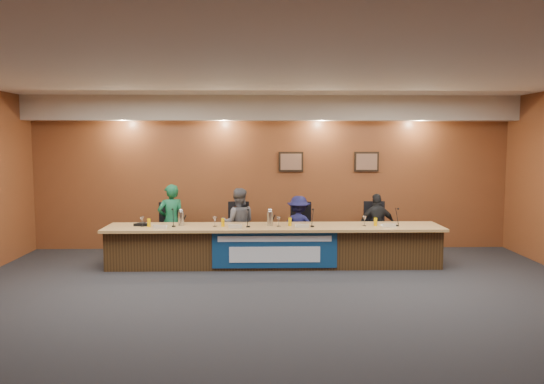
{
  "coord_description": "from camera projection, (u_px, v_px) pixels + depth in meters",
  "views": [
    {
      "loc": [
        -0.27,
        -7.18,
        2.3
      ],
      "look_at": [
        -0.03,
        2.65,
        1.34
      ],
      "focal_mm": 35.0,
      "sensor_mm": 36.0,
      "label": 1
    }
  ],
  "objects": [
    {
      "name": "microphone_d",
      "position": [
        396.0,
        226.0,
        9.6
      ],
      "size": [
        0.07,
        0.07,
        0.02
      ],
      "primitive_type": "cylinder",
      "color": "black",
      "rests_on": "dais_top"
    },
    {
      "name": "nameplate_d",
      "position": [
        389.0,
        225.0,
        9.44
      ],
      "size": [
        0.24,
        0.08,
        0.1
      ],
      "primitive_type": "cube",
      "rotation": [
        0.31,
        0.0,
        0.0
      ],
      "color": "white",
      "rests_on": "dais_top"
    },
    {
      "name": "juice_glass_a",
      "position": [
        149.0,
        223.0,
        9.51
      ],
      "size": [
        0.06,
        0.06,
        0.15
      ],
      "primitive_type": "cylinder",
      "color": "#E4A700",
      "rests_on": "dais_top"
    },
    {
      "name": "soffit",
      "position": [
        272.0,
        108.0,
        10.81
      ],
      "size": [
        10.0,
        0.5,
        0.5
      ],
      "primitive_type": "cube",
      "color": "beige",
      "rests_on": "wall_back"
    },
    {
      "name": "wall_photo_left",
      "position": [
        291.0,
        162.0,
        11.15
      ],
      "size": [
        0.52,
        0.04,
        0.42
      ],
      "primitive_type": "cube",
      "color": "black",
      "rests_on": "wall_back"
    },
    {
      "name": "microphone_c",
      "position": [
        312.0,
        226.0,
        9.52
      ],
      "size": [
        0.07,
        0.07,
        0.02
      ],
      "primitive_type": "cylinder",
      "color": "black",
      "rests_on": "dais_top"
    },
    {
      "name": "panelist_d",
      "position": [
        377.0,
        225.0,
        10.42
      ],
      "size": [
        0.74,
        0.32,
        1.26
      ],
      "primitive_type": "imported",
      "rotation": [
        0.0,
        0.0,
        3.16
      ],
      "color": "black",
      "rests_on": "floor"
    },
    {
      "name": "microphone_b",
      "position": [
        248.0,
        227.0,
        9.49
      ],
      "size": [
        0.07,
        0.07,
        0.02
      ],
      "primitive_type": "cylinder",
      "color": "black",
      "rests_on": "dais_top"
    },
    {
      "name": "ceiling",
      "position": [
        279.0,
        73.0,
        7.06
      ],
      "size": [
        10.0,
        8.0,
        0.04
      ],
      "primitive_type": "cube",
      "color": "silver",
      "rests_on": "wall_back"
    },
    {
      "name": "nameplate_b",
      "position": [
        235.0,
        226.0,
        9.33
      ],
      "size": [
        0.24,
        0.08,
        0.1
      ],
      "primitive_type": "cube",
      "rotation": [
        0.31,
        0.0,
        0.0
      ],
      "color": "white",
      "rests_on": "dais_top"
    },
    {
      "name": "paper_stack",
      "position": [
        388.0,
        226.0,
        9.62
      ],
      "size": [
        0.26,
        0.33,
        0.01
      ],
      "primitive_type": "cube",
      "rotation": [
        0.0,
        0.0,
        0.14
      ],
      "color": "white",
      "rests_on": "dais_top"
    },
    {
      "name": "banner",
      "position": [
        275.0,
        250.0,
        9.31
      ],
      "size": [
        2.2,
        0.02,
        0.65
      ],
      "primitive_type": "cube",
      "color": "navy",
      "rests_on": "dais_body"
    },
    {
      "name": "office_chair_b",
      "position": [
        239.0,
        233.0,
        10.47
      ],
      "size": [
        0.49,
        0.49,
        0.08
      ],
      "primitive_type": "cube",
      "rotation": [
        0.0,
        0.0,
        0.03
      ],
      "color": "black",
      "rests_on": "floor"
    },
    {
      "name": "dais_top",
      "position": [
        274.0,
        227.0,
        9.64
      ],
      "size": [
        6.1,
        0.95,
        0.05
      ],
      "primitive_type": "cube",
      "color": "#B1864E",
      "rests_on": "dais_body"
    },
    {
      "name": "office_chair_c",
      "position": [
        298.0,
        232.0,
        10.5
      ],
      "size": [
        0.6,
        0.6,
        0.08
      ],
      "primitive_type": "cube",
      "rotation": [
        0.0,
        0.0,
        -0.29
      ],
      "color": "black",
      "rests_on": "floor"
    },
    {
      "name": "water_glass_d",
      "position": [
        364.0,
        221.0,
        9.61
      ],
      "size": [
        0.08,
        0.08,
        0.18
      ],
      "primitive_type": "cylinder",
      "color": "silver",
      "rests_on": "dais_top"
    },
    {
      "name": "panelist_b",
      "position": [
        238.0,
        223.0,
        10.35
      ],
      "size": [
        0.69,
        0.55,
        1.37
      ],
      "primitive_type": "imported",
      "rotation": [
        0.0,
        0.0,
        3.18
      ],
      "color": "#57555A",
      "rests_on": "floor"
    },
    {
      "name": "microphone_a",
      "position": [
        174.0,
        226.0,
        9.53
      ],
      "size": [
        0.07,
        0.07,
        0.02
      ],
      "primitive_type": "cylinder",
      "color": "black",
      "rests_on": "dais_top"
    },
    {
      "name": "panelist_c",
      "position": [
        299.0,
        227.0,
        10.39
      ],
      "size": [
        0.86,
        0.61,
        1.22
      ],
      "primitive_type": "imported",
      "rotation": [
        0.0,
        0.0,
        2.93
      ],
      "color": "#13133C",
      "rests_on": "floor"
    },
    {
      "name": "wall_back",
      "position": [
        272.0,
        174.0,
        11.19
      ],
      "size": [
        10.0,
        0.04,
        3.2
      ],
      "primitive_type": "cube",
      "color": "brown",
      "rests_on": "floor"
    },
    {
      "name": "water_glass_b",
      "position": [
        215.0,
        222.0,
        9.54
      ],
      "size": [
        0.08,
        0.08,
        0.18
      ],
      "primitive_type": "cylinder",
      "color": "silver",
      "rests_on": "dais_top"
    },
    {
      "name": "nameplate_c",
      "position": [
        302.0,
        226.0,
        9.38
      ],
      "size": [
        0.24,
        0.08,
        0.1
      ],
      "primitive_type": "cube",
      "rotation": [
        0.31,
        0.0,
        0.0
      ],
      "color": "white",
      "rests_on": "dais_top"
    },
    {
      "name": "juice_glass_b",
      "position": [
        223.0,
        223.0,
        9.54
      ],
      "size": [
        0.06,
        0.06,
        0.15
      ],
      "primitive_type": "cylinder",
      "color": "#E4A700",
      "rests_on": "dais_top"
    },
    {
      "name": "carafe_mid",
      "position": [
        270.0,
        219.0,
        9.64
      ],
      "size": [
        0.11,
        0.11,
        0.26
      ],
      "primitive_type": "cylinder",
      "color": "silver",
      "rests_on": "dais_top"
    },
    {
      "name": "nameplate_a",
      "position": [
        160.0,
        226.0,
        9.3
      ],
      "size": [
        0.24,
        0.08,
        0.1
      ],
      "primitive_type": "cube",
      "rotation": [
        0.31,
        0.0,
        0.0
      ],
      "color": "white",
      "rests_on": "dais_top"
    },
    {
      "name": "wall_photo_right",
      "position": [
        367.0,
        162.0,
        11.19
      ],
      "size": [
        0.52,
        0.04,
        0.42
      ],
      "primitive_type": "cube",
      "color": "black",
      "rests_on": "wall_back"
    },
    {
      "name": "panelist_a",
      "position": [
        171.0,
        221.0,
        10.32
      ],
      "size": [
        0.62,
        0.52,
        1.45
      ],
      "primitive_type": "imported",
      "rotation": [
        0.0,
        0.0,
        3.53
      ],
      "color": "#115130",
      "rests_on": "floor"
    },
    {
      "name": "banner_text_lower",
      "position": [
        275.0,
        255.0,
        9.3
      ],
      "size": [
        1.6,
        0.01,
        0.28
      ],
      "primitive_type": "cube",
      "color": "silver",
      "rests_on": "banner"
    },
    {
      "name": "speakerphone",
      "position": [
        142.0,
        224.0,
        9.65
      ],
      "size": [
        0.32,
        0.32,
        0.05
      ],
      "primitive_type": "cylinder",
      "color": "black",
      "rests_on": "dais_top"
    },
    {
      "name": "juice_glass_d",
      "position": [
        375.0,
        222.0,
        9.6
      ],
      "size": [
        0.06,
        0.06,
        0.15
      ],
      "primitive_type": "cylinder",
      "color": "#E4A700",
      "rests_on": "dais_top"
    },
    {
      "name": "water_glass_a",
      "position": [
        142.0,
        222.0,
        9.54
      ],
      "size": [
        0.08,
        0.08,
        0.18
      ],
      "primitive_type": "cylinder",
      "color": "silver",
      "rests_on": "dais_top"
    },
    {
      "name": "office_chair_d",
      "position": [
        376.0,
        232.0,
        10.54
      ],
      "size": [
        0.49,
        0.49,
        0.08
      ],
      "primitive_type": "cube",
      "rotation": [
        0.0,
        0.0,
        -0.03
      ],
      "color": "black",
      "rests_on": "floor"
    },
    {
      "name": "dais_body",
      "position": [
        274.0,
        247.0,
        9.72
      ],
      "size": [
        6.0,
        0.8,
        0.7
      ],
      "primitive_type": "cube",
      "color": "#3E2914",
      "rests_on": "floor"
    },
    {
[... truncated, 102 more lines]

